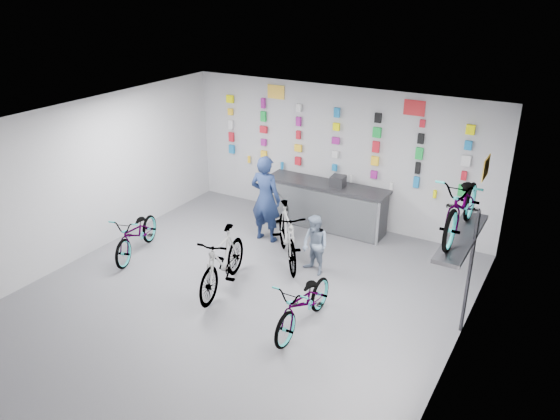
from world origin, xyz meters
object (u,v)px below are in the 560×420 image
Objects in this scene: bike_left at (137,234)px; clerk at (266,199)px; bike_right at (304,303)px; counter at (326,206)px; customer at (315,245)px; bike_service at (287,235)px; bike_center at (222,261)px.

clerk is at bearing 27.26° from bike_left.
bike_right is at bearing -25.22° from bike_left.
customer is (0.71, -1.91, 0.08)m from counter.
bike_left is 2.63m from clerk.
counter is 1.79m from bike_service.
customer reaches higher than bike_service.
bike_center is 2.11m from clerk.
bike_service reaches higher than counter.
bike_center is (-0.42, -3.22, 0.06)m from counter.
bike_service is at bearing 60.23° from bike_center.
bike_left is at bearing 163.06° from bike_center.
counter is 1.59× the size of bike_right.
customer is at bearing 37.74° from bike_center.
clerk is (-0.85, 0.61, 0.35)m from bike_service.
bike_left is at bearing 165.73° from bike_service.
bike_right is (1.34, -3.52, -0.04)m from counter.
clerk reaches higher than bike_right.
bike_service is at bearing -170.34° from customer.
clerk is at bearing 174.48° from customer.
bike_right is at bearing 131.29° from clerk.
counter reaches higher than bike_right.
bike_right reaches higher than bike_left.
clerk reaches higher than counter.
bike_left is 1.49× the size of customer.
bike_service is 1.11m from clerk.
clerk reaches higher than bike_left.
customer is (3.33, 1.09, 0.12)m from bike_left.
clerk reaches higher than bike_service.
clerk is (-2.13, 2.35, 0.46)m from bike_right.
bike_service is (2.68, 1.21, 0.12)m from bike_left.
bike_right is (1.76, -0.31, -0.10)m from bike_center.
counter is 1.60× the size of bike_left.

